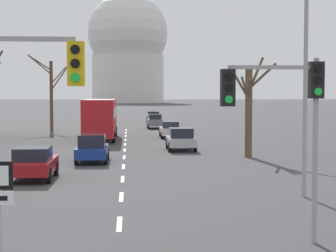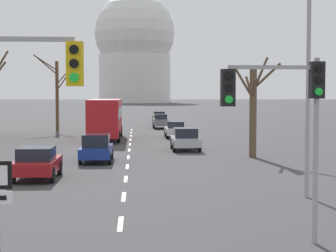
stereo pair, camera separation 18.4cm
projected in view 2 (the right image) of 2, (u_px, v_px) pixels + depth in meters
lane_stripe_1 at (121, 224)px, 17.05m from camera, size 0.16×2.00×0.01m
lane_stripe_2 at (124, 197)px, 21.54m from camera, size 0.16×2.00×0.01m
lane_stripe_3 at (126, 179)px, 26.02m from camera, size 0.16×2.00×0.01m
lane_stripe_4 at (127, 166)px, 30.51m from camera, size 0.16×2.00×0.01m
lane_stripe_5 at (128, 157)px, 34.99m from camera, size 0.16×2.00×0.01m
lane_stripe_6 at (129, 150)px, 39.48m from camera, size 0.16×2.00×0.01m
lane_stripe_7 at (130, 144)px, 43.96m from camera, size 0.16×2.00×0.01m
lane_stripe_8 at (130, 140)px, 48.45m from camera, size 0.16×2.00×0.01m
lane_stripe_9 at (131, 136)px, 52.93m from camera, size 0.16×2.00×0.01m
lane_stripe_10 at (131, 132)px, 57.42m from camera, size 0.16×2.00×0.01m
lane_stripe_11 at (132, 130)px, 61.90m from camera, size 0.16×2.00×0.01m
traffic_signal_near_left at (15, 87)px, 12.09m from camera, size 2.32×0.34×5.37m
traffic_signal_near_right at (285, 103)px, 14.55m from camera, size 2.69×0.34×4.88m
street_lamp_right at (297, 51)px, 21.09m from camera, size 2.50×0.36×9.13m
sedan_near_left at (96, 148)px, 32.53m from camera, size 1.83×4.14×1.63m
sedan_near_right at (175, 129)px, 50.66m from camera, size 1.79×4.29×1.48m
sedan_mid_centre at (159, 117)px, 79.54m from camera, size 1.87×3.88×1.47m
sedan_far_left at (160, 121)px, 64.32m from camera, size 1.73×4.53×1.64m
sedan_far_right at (185, 139)px, 39.16m from camera, size 1.93×3.86×1.58m
sedan_distant_centre at (37, 162)px, 25.90m from camera, size 1.91×3.86×1.50m
city_bus at (106, 116)px, 48.43m from camera, size 2.66×10.80×3.48m
bare_tree_left_near at (57, 92)px, 59.95m from camera, size 4.38×2.92×8.16m
bare_tree_right_near at (253, 107)px, 34.75m from camera, size 2.67×2.60×6.26m
capitol_dome at (135, 48)px, 255.27m from camera, size 36.27×36.27×51.24m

